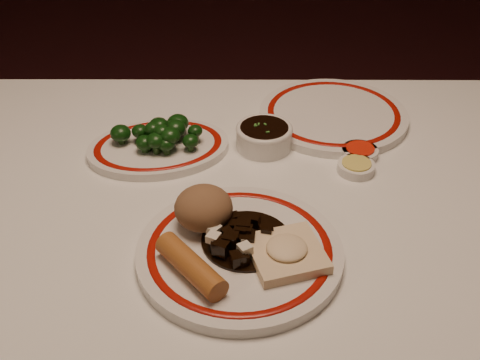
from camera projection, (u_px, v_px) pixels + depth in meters
name	position (u px, v px, depth m)	size (l,w,h in m)	color
dining_table	(238.00, 250.00, 1.00)	(1.20, 0.90, 0.75)	white
main_plate	(240.00, 252.00, 0.85)	(0.38, 0.38, 0.02)	white
rice_mound	(204.00, 208.00, 0.87)	(0.09, 0.09, 0.06)	brown
spring_roll	(191.00, 266.00, 0.79)	(0.03, 0.03, 0.12)	#AC652A
fried_wonton	(287.00, 252.00, 0.82)	(0.12, 0.12, 0.03)	beige
stirfry_heap	(240.00, 238.00, 0.85)	(0.13, 0.13, 0.03)	black
broccoli_plate	(159.00, 147.00, 1.08)	(0.29, 0.26, 0.02)	white
broccoli_pile	(161.00, 132.00, 1.06)	(0.16, 0.10, 0.05)	#23471C
soy_bowl	(264.00, 137.00, 1.08)	(0.10, 0.10, 0.04)	white
sweet_sour_dish	(360.00, 152.00, 1.06)	(0.06, 0.06, 0.02)	white
mustard_dish	(356.00, 167.00, 1.03)	(0.06, 0.06, 0.02)	white
far_plate	(333.00, 115.00, 1.17)	(0.32, 0.32, 0.02)	white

